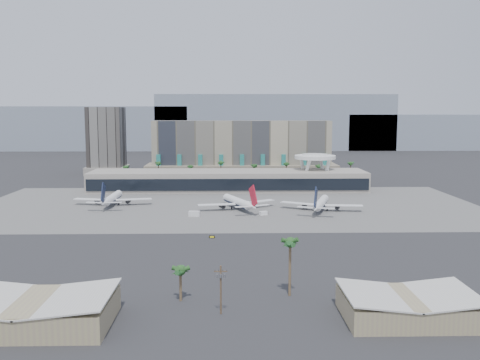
{
  "coord_description": "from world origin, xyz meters",
  "views": [
    {
      "loc": [
        -0.22,
        -219.89,
        48.51
      ],
      "look_at": [
        5.74,
        40.0,
        15.22
      ],
      "focal_mm": 40.0,
      "sensor_mm": 36.0,
      "label": 1
    }
  ],
  "objects_px": {
    "service_vehicle_b": "(263,213)",
    "taxiway_sign": "(212,237)",
    "service_vehicle_a": "(194,214)",
    "airliner_left": "(112,198)",
    "airliner_centre": "(238,202)",
    "utility_pole": "(221,286)",
    "airliner_right": "(321,203)"
  },
  "relations": [
    {
      "from": "airliner_right",
      "to": "service_vehicle_b",
      "type": "bearing_deg",
      "value": -142.32
    },
    {
      "from": "taxiway_sign",
      "to": "utility_pole",
      "type": "bearing_deg",
      "value": -84.67
    },
    {
      "from": "service_vehicle_a",
      "to": "taxiway_sign",
      "type": "height_order",
      "value": "service_vehicle_a"
    },
    {
      "from": "airliner_left",
      "to": "service_vehicle_b",
      "type": "bearing_deg",
      "value": -19.11
    },
    {
      "from": "taxiway_sign",
      "to": "airliner_centre",
      "type": "bearing_deg",
      "value": 81.52
    },
    {
      "from": "utility_pole",
      "to": "service_vehicle_a",
      "type": "relative_size",
      "value": 2.33
    },
    {
      "from": "utility_pole",
      "to": "taxiway_sign",
      "type": "distance_m",
      "value": 78.58
    },
    {
      "from": "airliner_left",
      "to": "taxiway_sign",
      "type": "height_order",
      "value": "airliner_left"
    },
    {
      "from": "airliner_centre",
      "to": "service_vehicle_b",
      "type": "relative_size",
      "value": 11.41
    },
    {
      "from": "utility_pole",
      "to": "airliner_right",
      "type": "distance_m",
      "value": 142.88
    },
    {
      "from": "airliner_left",
      "to": "airliner_centre",
      "type": "xyz_separation_m",
      "value": [
        65.61,
        -13.0,
        0.03
      ]
    },
    {
      "from": "service_vehicle_b",
      "to": "taxiway_sign",
      "type": "distance_m",
      "value": 51.27
    },
    {
      "from": "service_vehicle_a",
      "to": "service_vehicle_b",
      "type": "height_order",
      "value": "service_vehicle_a"
    },
    {
      "from": "service_vehicle_b",
      "to": "airliner_centre",
      "type": "bearing_deg",
      "value": 103.55
    },
    {
      "from": "airliner_right",
      "to": "airliner_left",
      "type": "bearing_deg",
      "value": -171.91
    },
    {
      "from": "airliner_left",
      "to": "airliner_right",
      "type": "relative_size",
      "value": 1.03
    },
    {
      "from": "service_vehicle_b",
      "to": "taxiway_sign",
      "type": "bearing_deg",
      "value": -139.99
    },
    {
      "from": "airliner_left",
      "to": "service_vehicle_a",
      "type": "xyz_separation_m",
      "value": [
        44.75,
        -30.73,
        -2.42
      ]
    },
    {
      "from": "airliner_centre",
      "to": "service_vehicle_b",
      "type": "distance_m",
      "value": 19.33
    },
    {
      "from": "service_vehicle_a",
      "to": "service_vehicle_b",
      "type": "relative_size",
      "value": 1.45
    },
    {
      "from": "airliner_right",
      "to": "service_vehicle_a",
      "type": "bearing_deg",
      "value": -150.43
    },
    {
      "from": "airliner_left",
      "to": "airliner_centre",
      "type": "bearing_deg",
      "value": -10.18
    },
    {
      "from": "utility_pole",
      "to": "airliner_right",
      "type": "height_order",
      "value": "airliner_right"
    },
    {
      "from": "utility_pole",
      "to": "service_vehicle_a",
      "type": "distance_m",
      "value": 122.52
    },
    {
      "from": "airliner_centre",
      "to": "utility_pole",
      "type": "bearing_deg",
      "value": -114.69
    },
    {
      "from": "airliner_right",
      "to": "service_vehicle_b",
      "type": "distance_m",
      "value": 31.06
    },
    {
      "from": "airliner_left",
      "to": "service_vehicle_a",
      "type": "distance_m",
      "value": 54.34
    },
    {
      "from": "airliner_centre",
      "to": "service_vehicle_a",
      "type": "height_order",
      "value": "airliner_centre"
    },
    {
      "from": "service_vehicle_a",
      "to": "taxiway_sign",
      "type": "distance_m",
      "value": 44.44
    },
    {
      "from": "utility_pole",
      "to": "airliner_right",
      "type": "bearing_deg",
      "value": 70.57
    },
    {
      "from": "utility_pole",
      "to": "service_vehicle_b",
      "type": "relative_size",
      "value": 3.39
    },
    {
      "from": "airliner_left",
      "to": "service_vehicle_b",
      "type": "xyz_separation_m",
      "value": [
        77.12,
        -28.28,
        -2.77
      ]
    }
  ]
}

